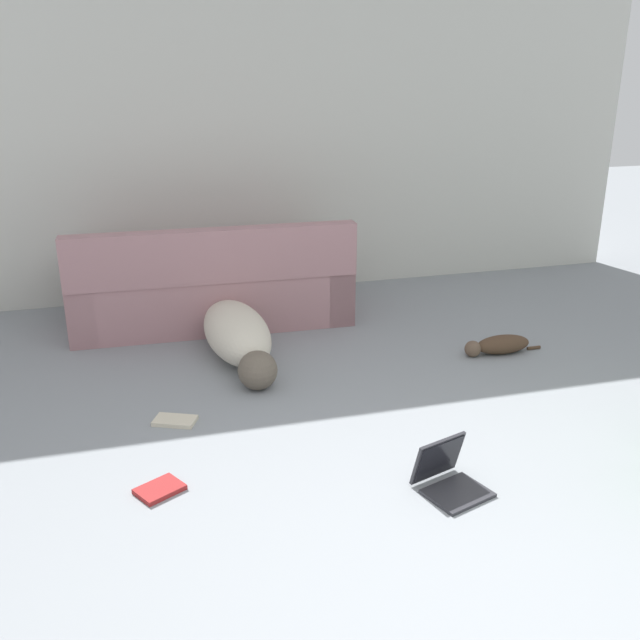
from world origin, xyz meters
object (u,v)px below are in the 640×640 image
Objects in this scene: dog at (238,335)px; book_red at (160,489)px; book_cream at (175,421)px; couch at (212,288)px; laptop_open at (446,473)px; cat at (499,345)px.

dog is 1.62m from book_red.
book_cream is at bearing 79.32° from book_red.
book_cream is (-0.43, -1.63, -0.25)m from couch.
laptop_open is at bearing -13.81° from book_red.
laptop_open is at bearing 16.91° from dog.
cat is 2.26× the size of book_red.
couch reaches higher than laptop_open.
dog reaches higher than book_cream.
book_red and book_cream have the same top height.
couch is 2.74m from laptop_open.
dog reaches higher than cat.
dog reaches higher than laptop_open.
laptop_open is (-1.06, -1.41, 0.01)m from cat.
cat reaches higher than book_red.
book_red is at bearing 147.96° from laptop_open.
couch is 0.82m from dog.
book_red is at bearing -100.68° from book_cream.
couch is 5.70× the size of laptop_open.
couch reaches higher than book_cream.
book_cream is (-2.25, -0.42, -0.05)m from cat.
dog is 1.94m from laptop_open.
couch is at bearing 87.98° from laptop_open.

